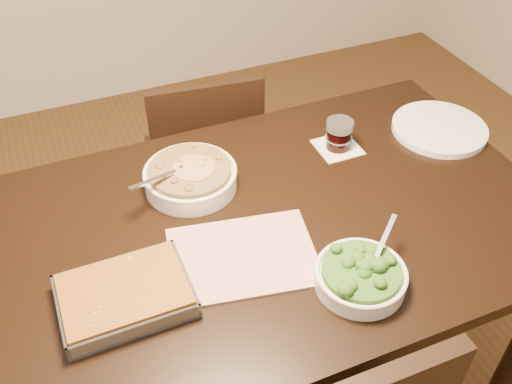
{
  "coord_description": "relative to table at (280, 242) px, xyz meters",
  "views": [
    {
      "loc": [
        -0.47,
        -0.95,
        1.76
      ],
      "look_at": [
        -0.05,
        0.06,
        0.8
      ],
      "focal_mm": 40.0,
      "sensor_mm": 36.0,
      "label": 1
    }
  ],
  "objects": [
    {
      "name": "table",
      "position": [
        0.0,
        0.0,
        0.0
      ],
      "size": [
        1.4,
        0.9,
        0.75
      ],
      "color": "black",
      "rests_on": "ground"
    },
    {
      "name": "ground",
      "position": [
        0.0,
        0.0,
        -0.65
      ],
      "size": [
        4.0,
        4.0,
        0.0
      ],
      "primitive_type": "plane",
      "color": "#4F3416",
      "rests_on": "ground"
    },
    {
      "name": "magazine_a",
      "position": [
        -0.14,
        -0.09,
        0.1
      ],
      "size": [
        0.38,
        0.31,
        0.01
      ],
      "primitive_type": "cube",
      "rotation": [
        0.0,
        0.0,
        -0.18
      ],
      "color": "#A2362E",
      "rests_on": "table"
    },
    {
      "name": "broccoli_bowl",
      "position": [
        0.07,
        -0.27,
        0.12
      ],
      "size": [
        0.21,
        0.21,
        0.08
      ],
      "color": "white",
      "rests_on": "table"
    },
    {
      "name": "baking_dish",
      "position": [
        -0.43,
        -0.12,
        0.12
      ],
      "size": [
        0.28,
        0.21,
        0.05
      ],
      "rotation": [
        0.0,
        0.0,
        0.01
      ],
      "color": "silver",
      "rests_on": "table"
    },
    {
      "name": "dinner_plate",
      "position": [
        0.6,
        0.16,
        0.1
      ],
      "size": [
        0.29,
        0.29,
        0.02
      ],
      "primitive_type": "cylinder",
      "color": "white",
      "rests_on": "table"
    },
    {
      "name": "chair_far",
      "position": [
        0.0,
        0.67,
        -0.19
      ],
      "size": [
        0.43,
        0.43,
        0.83
      ],
      "rotation": [
        0.0,
        0.0,
        3.03
      ],
      "color": "black",
      "rests_on": "ground"
    },
    {
      "name": "coaster",
      "position": [
        0.27,
        0.2,
        0.1
      ],
      "size": [
        0.12,
        0.12,
        0.0
      ],
      "primitive_type": "cube",
      "color": "white",
      "rests_on": "table"
    },
    {
      "name": "wine_tumbler",
      "position": [
        0.27,
        0.2,
        0.14
      ],
      "size": [
        0.08,
        0.08,
        0.09
      ],
      "color": "black",
      "rests_on": "coaster"
    },
    {
      "name": "stew_bowl",
      "position": [
        -0.18,
        0.2,
        0.13
      ],
      "size": [
        0.26,
        0.25,
        0.09
      ],
      "color": "white",
      "rests_on": "table"
    }
  ]
}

